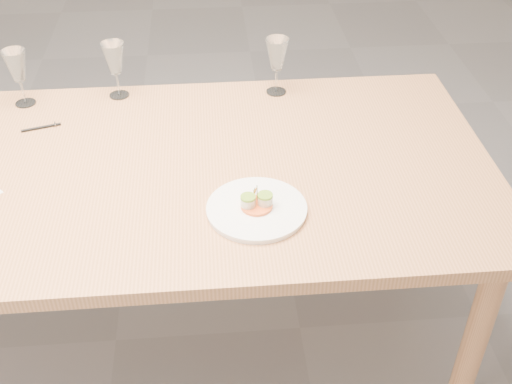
{
  "coord_description": "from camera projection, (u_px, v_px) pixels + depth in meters",
  "views": [
    {
      "loc": [
        0.37,
        -1.54,
        1.82
      ],
      "look_at": [
        0.49,
        -0.21,
        0.8
      ],
      "focal_mm": 45.0,
      "sensor_mm": 36.0,
      "label": 1
    }
  ],
  "objects": [
    {
      "name": "wine_glass_2",
      "position": [
        17.0,
        67.0,
        2.06
      ],
      "size": [
        0.08,
        0.08,
        0.19
      ],
      "color": "white",
      "rests_on": "dining_table"
    },
    {
      "name": "ballpoint_pen",
      "position": [
        41.0,
        127.0,
        2.02
      ],
      "size": [
        0.12,
        0.04,
        0.01
      ],
      "rotation": [
        0.0,
        0.0,
        0.29
      ],
      "color": "black",
      "rests_on": "dining_table"
    },
    {
      "name": "dining_table",
      "position": [
        85.0,
        189.0,
        1.88
      ],
      "size": [
        2.4,
        1.0,
        0.75
      ],
      "color": "tan",
      "rests_on": "ground"
    },
    {
      "name": "dinner_plate",
      "position": [
        257.0,
        208.0,
        1.69
      ],
      "size": [
        0.27,
        0.27,
        0.07
      ],
      "rotation": [
        0.0,
        0.0,
        0.27
      ],
      "color": "white",
      "rests_on": "dining_table"
    },
    {
      "name": "wine_glass_4",
      "position": [
        277.0,
        56.0,
        2.13
      ],
      "size": [
        0.08,
        0.08,
        0.2
      ],
      "color": "white",
      "rests_on": "dining_table"
    },
    {
      "name": "ground",
      "position": [
        116.0,
        340.0,
        2.3
      ],
      "size": [
        7.0,
        7.0,
        0.0
      ],
      "primitive_type": "plane",
      "color": "slate",
      "rests_on": "ground"
    },
    {
      "name": "wine_glass_3",
      "position": [
        114.0,
        60.0,
        2.11
      ],
      "size": [
        0.08,
        0.08,
        0.19
      ],
      "color": "white",
      "rests_on": "dining_table"
    }
  ]
}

